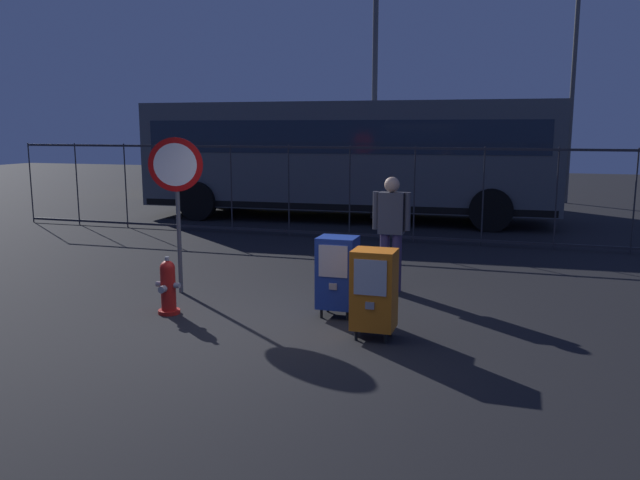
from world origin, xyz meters
The scene contains 11 objects.
ground_plane centered at (0.00, 0.00, 0.00)m, with size 60.00×60.00×0.00m, color black.
fire_hydrant centered at (-1.45, 0.28, 0.35)m, with size 0.33×0.32×0.75m.
newspaper_box_primary centered at (1.28, 0.11, 0.57)m, with size 0.48×0.42×1.02m.
newspaper_box_secondary centered at (0.65, 0.82, 0.57)m, with size 0.48×0.42×1.02m.
stop_sign centered at (-1.85, 1.28, 1.60)m, with size 0.71×0.31×2.23m.
pedestrian centered at (1.03, 2.30, 0.95)m, with size 0.55×0.22×1.67m.
fence_barrier centered at (0.00, 6.46, 1.02)m, with size 18.03×0.04×2.00m.
bus_near centered at (-1.57, 9.46, 1.71)m, with size 10.61×3.17×3.00m.
bus_far centered at (-3.51, 13.79, 1.71)m, with size 10.60×3.15×3.00m.
street_light_near_right centered at (-0.93, 9.79, 4.80)m, with size 0.32×0.32×8.43m.
street_light_far_left centered at (4.17, 15.09, 4.70)m, with size 0.32×0.32×8.25m.
Camera 1 is at (2.79, -6.72, 2.35)m, focal length 35.93 mm.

